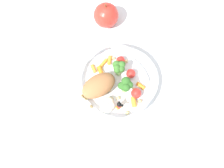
{
  "coord_description": "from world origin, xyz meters",
  "views": [
    {
      "loc": [
        0.03,
        0.22,
        0.64
      ],
      "look_at": [
        0.02,
        -0.01,
        0.03
      ],
      "focal_mm": 39.67,
      "sensor_mm": 36.0,
      "label": 1
    }
  ],
  "objects": [
    {
      "name": "food_container",
      "position": [
        0.02,
        -0.01,
        0.03
      ],
      "size": [
        0.22,
        0.22,
        0.06
      ],
      "color": "white",
      "rests_on": "ground_plane"
    },
    {
      "name": "ground_plane",
      "position": [
        0.0,
        0.0,
        0.0
      ],
      "size": [
        2.4,
        2.4,
        0.0
      ],
      "primitive_type": "plane",
      "color": "white"
    },
    {
      "name": "loose_apple",
      "position": [
        0.02,
        -0.22,
        0.04
      ],
      "size": [
        0.07,
        0.07,
        0.09
      ],
      "color": "red",
      "rests_on": "ground_plane"
    }
  ]
}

